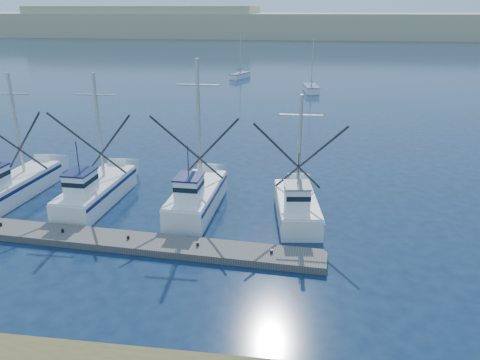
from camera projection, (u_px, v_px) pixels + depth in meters
name	position (u px, v px, depth m)	size (l,w,h in m)	color
ground	(221.00, 305.00, 20.76)	(500.00, 500.00, 0.00)	#0C1C37
floating_dock	(63.00, 235.00, 26.71)	(29.75, 1.98, 0.40)	#615B57
dune_ridge	(300.00, 25.00, 214.21)	(360.00, 60.00, 10.00)	tan
trawler_fleet	(80.00, 191.00, 31.11)	(29.30, 8.37, 9.53)	white
sailboat_near	(311.00, 89.00, 73.19)	(2.59, 5.78, 8.10)	white
sailboat_far	(240.00, 76.00, 87.14)	(3.37, 5.66, 8.10)	white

